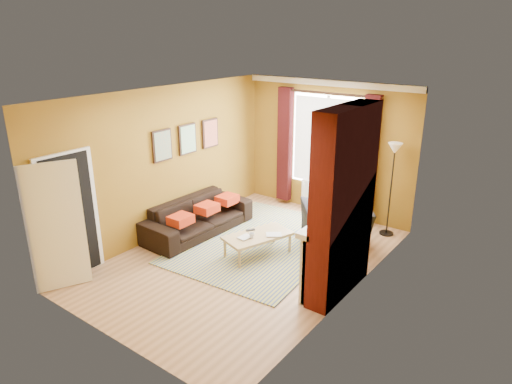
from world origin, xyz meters
TOP-DOWN VIEW (x-y plane):
  - ground at (0.00, 0.00)m, footprint 5.50×5.50m
  - room_walls at (0.63, 0.28)m, footprint 3.82×5.54m
  - striped_rug at (-0.14, 0.64)m, footprint 2.73×3.59m
  - sofa at (-1.42, 0.29)m, footprint 0.97×2.30m
  - armchair at (0.94, 1.42)m, footprint 1.55×1.53m
  - coffee_table at (0.06, 0.22)m, footprint 0.94×1.30m
  - wicker_stool at (0.72, 2.36)m, footprint 0.41×0.41m
  - floor_lamp at (1.55, 2.40)m, footprint 0.32×0.32m
  - book_a at (-0.12, -0.01)m, footprint 0.20×0.25m
  - book_b at (0.24, 0.44)m, footprint 0.33×0.32m
  - mug at (0.06, 0.05)m, footprint 0.12×0.12m
  - tv_remote at (-0.14, 0.27)m, footprint 0.13×0.16m

SIDE VIEW (x-z plane):
  - ground at x=0.00m, z-range 0.00..0.00m
  - striped_rug at x=-0.14m, z-range 0.00..0.02m
  - wicker_stool at x=0.72m, z-range 0.00..0.40m
  - sofa at x=-1.42m, z-range 0.00..0.66m
  - coffee_table at x=0.06m, z-range 0.15..0.54m
  - armchair at x=0.94m, z-range 0.00..0.76m
  - book_b at x=0.24m, z-range 0.39..0.41m
  - tv_remote at x=-0.14m, z-range 0.39..0.41m
  - book_a at x=-0.12m, z-range 0.39..0.41m
  - mug at x=0.06m, z-range 0.39..0.48m
  - room_walls at x=0.63m, z-range -0.04..2.80m
  - floor_lamp at x=1.55m, z-range 0.52..2.33m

